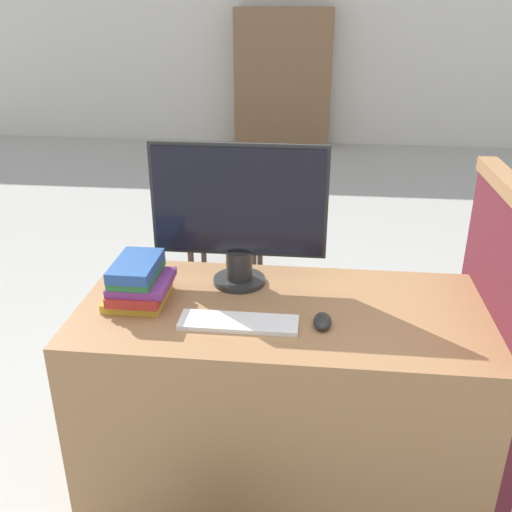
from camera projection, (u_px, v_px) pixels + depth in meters
wall_back at (315, 30)px, 7.07m from camera, size 12.00×0.06×2.80m
desk at (280, 396)px, 2.12m from camera, size 1.41×0.68×0.75m
carrel_divider at (489, 348)px, 2.00m from camera, size 0.07×0.78×1.19m
monitor at (239, 213)px, 2.03m from camera, size 0.63×0.19×0.53m
keyboard at (239, 323)px, 1.86m from camera, size 0.39×0.12×0.02m
mouse at (322, 321)px, 1.85m from camera, size 0.06×0.10×0.03m
book_stack at (139, 282)px, 1.98m from camera, size 0.22×0.25×0.16m
far_chair at (228, 216)px, 3.58m from camera, size 0.44×0.44×0.88m
bookshelf_far at (283, 79)px, 7.12m from camera, size 1.20×0.32×1.67m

